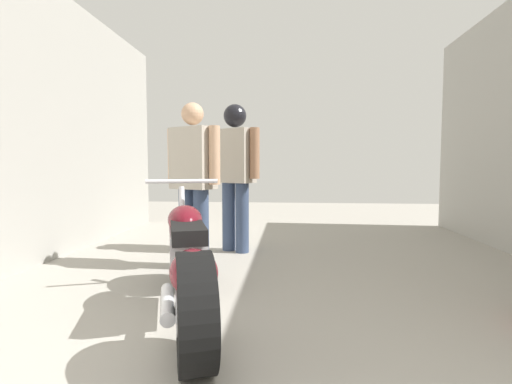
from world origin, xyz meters
TOP-DOWN VIEW (x-y plane):
  - ground_plane at (0.00, 3.13)m, footprint 15.00×15.00m
  - garage_partition_left at (-2.68, 3.13)m, footprint 0.08×6.88m
  - motorcycle_maroon_cruiser at (-0.69, 2.21)m, footprint 0.90×1.97m
  - mechanic_in_blue at (-0.98, 3.53)m, footprint 0.65×0.43m
  - mechanic_with_helmet at (-0.66, 4.30)m, footprint 0.67×0.46m

SIDE VIEW (x-z plane):
  - ground_plane at x=0.00m, z-range 0.00..0.00m
  - motorcycle_maroon_cruiser at x=-0.69m, z-range -0.07..0.87m
  - mechanic_in_blue at x=-0.98m, z-range 0.11..1.81m
  - mechanic_with_helmet at x=-0.66m, z-range 0.18..1.98m
  - garage_partition_left at x=-2.68m, z-range 0.00..3.08m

